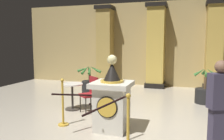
{
  "coord_description": "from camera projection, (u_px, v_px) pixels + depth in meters",
  "views": [
    {
      "loc": [
        1.17,
        -4.85,
        1.85
      ],
      "look_at": [
        -0.28,
        -0.28,
        1.3
      ],
      "focal_mm": 36.95,
      "sensor_mm": 36.0,
      "label": 1
    }
  ],
  "objects": [
    {
      "name": "ground_plane",
      "position": [
        127.0,
        127.0,
        5.15
      ],
      "size": [
        12.58,
        12.58,
        0.0
      ],
      "primitive_type": "plane",
      "color": "#B2A893"
    },
    {
      "name": "back_wall",
      "position": [
        157.0,
        44.0,
        10.01
      ],
      "size": [
        12.58,
        0.16,
        3.63
      ],
      "primitive_type": "cube",
      "color": "tan",
      "rests_on": "ground_plane"
    },
    {
      "name": "pedestal_clock",
      "position": [
        112.0,
        101.0,
        4.9
      ],
      "size": [
        0.82,
        0.82,
        1.62
      ],
      "color": "beige",
      "rests_on": "ground_plane"
    },
    {
      "name": "stanchion_near",
      "position": [
        63.0,
        109.0,
        5.2
      ],
      "size": [
        0.24,
        0.24,
        1.08
      ],
      "color": "gold",
      "rests_on": "ground_plane"
    },
    {
      "name": "stanchion_far",
      "position": [
        128.0,
        136.0,
        3.66
      ],
      "size": [
        0.24,
        0.24,
        1.08
      ],
      "color": "gold",
      "rests_on": "ground_plane"
    },
    {
      "name": "velvet_rope",
      "position": [
        90.0,
        99.0,
        4.38
      ],
      "size": [
        1.46,
        1.45,
        0.22
      ],
      "color": "black"
    },
    {
      "name": "column_left",
      "position": [
        105.0,
        46.0,
        10.32
      ],
      "size": [
        0.77,
        0.77,
        3.48
      ],
      "color": "black",
      "rests_on": "ground_plane"
    },
    {
      "name": "column_right",
      "position": [
        214.0,
        47.0,
        8.98
      ],
      "size": [
        0.72,
        0.72,
        3.48
      ],
      "color": "black",
      "rests_on": "ground_plane"
    },
    {
      "name": "column_centre_rear",
      "position": [
        156.0,
        46.0,
        9.65
      ],
      "size": [
        0.83,
        0.83,
        3.48
      ],
      "color": "black",
      "rests_on": "ground_plane"
    },
    {
      "name": "potted_palm_left",
      "position": [
        90.0,
        85.0,
        8.29
      ],
      "size": [
        0.9,
        0.83,
        1.1
      ],
      "color": "black",
      "rests_on": "ground_plane"
    },
    {
      "name": "potted_palm_right",
      "position": [
        205.0,
        94.0,
        7.14
      ],
      "size": [
        0.72,
        0.73,
        1.12
      ],
      "color": "black",
      "rests_on": "ground_plane"
    },
    {
      "name": "bystander_guest",
      "position": [
        219.0,
        106.0,
        3.79
      ],
      "size": [
        0.42,
        0.35,
        1.58
      ],
      "color": "#383347",
      "rests_on": "ground_plane"
    },
    {
      "name": "cafe_table",
      "position": [
        72.0,
        93.0,
        6.45
      ],
      "size": [
        0.59,
        0.59,
        0.74
      ],
      "color": "#332D28",
      "rests_on": "ground_plane"
    },
    {
      "name": "cafe_chair_red",
      "position": [
        91.0,
        91.0,
        6.17
      ],
      "size": [
        0.56,
        0.56,
        0.96
      ],
      "color": "black",
      "rests_on": "ground_plane"
    }
  ]
}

